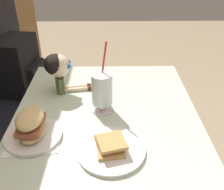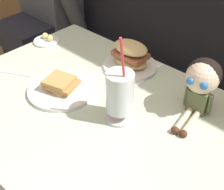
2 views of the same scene
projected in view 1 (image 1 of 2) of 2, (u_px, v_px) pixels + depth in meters
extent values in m
cube|color=beige|center=(106.00, 128.00, 1.07)|extent=(1.10, 0.80, 0.03)
cube|color=#B7BABF|center=(106.00, 132.00, 1.09)|extent=(1.11, 0.81, 0.02)
cylinder|color=#A5A8AD|center=(107.00, 185.00, 1.27)|extent=(0.14, 0.14, 0.65)
cylinder|color=white|center=(111.00, 150.00, 0.94)|extent=(0.25, 0.25, 0.01)
cube|color=tan|center=(110.00, 149.00, 0.92)|extent=(0.11, 0.11, 0.01)
cube|color=#B78447|center=(110.00, 142.00, 0.93)|extent=(0.12, 0.12, 0.01)
cube|color=tan|center=(112.00, 142.00, 0.91)|extent=(0.12, 0.12, 0.01)
cylinder|color=silver|center=(103.00, 109.00, 1.15)|extent=(0.10, 0.10, 0.01)
cylinder|color=silver|center=(102.00, 105.00, 1.14)|extent=(0.03, 0.03, 0.03)
cylinder|color=silver|center=(102.00, 89.00, 1.10)|extent=(0.09, 0.09, 0.14)
cylinder|color=pink|center=(102.00, 91.00, 1.10)|extent=(0.08, 0.08, 0.12)
cylinder|color=#DB383D|center=(103.00, 67.00, 1.06)|extent=(0.01, 0.04, 0.22)
cube|color=white|center=(34.00, 137.00, 1.00)|extent=(0.22, 0.22, 0.00)
cylinder|color=white|center=(33.00, 136.00, 1.00)|extent=(0.22, 0.22, 0.01)
ellipsoid|color=tan|center=(32.00, 131.00, 0.98)|extent=(0.15, 0.10, 0.04)
cube|color=#995138|center=(31.00, 125.00, 0.97)|extent=(0.14, 0.09, 0.02)
ellipsoid|color=tan|center=(30.00, 118.00, 0.95)|extent=(0.15, 0.10, 0.04)
cube|color=#5B6642|center=(60.00, 84.00, 1.27)|extent=(0.07, 0.05, 0.08)
sphere|color=beige|center=(58.00, 66.00, 1.22)|extent=(0.11, 0.11, 0.11)
ellipsoid|color=black|center=(55.00, 64.00, 1.21)|extent=(0.13, 0.12, 0.10)
sphere|color=#2D6BB2|center=(68.00, 66.00, 1.21)|extent=(0.03, 0.03, 0.03)
sphere|color=#2D6BB2|center=(68.00, 62.00, 1.24)|extent=(0.03, 0.03, 0.03)
cylinder|color=beige|center=(77.00, 89.00, 1.29)|extent=(0.04, 0.12, 0.02)
cylinder|color=beige|center=(77.00, 87.00, 1.31)|extent=(0.04, 0.12, 0.02)
sphere|color=#4C2819|center=(89.00, 88.00, 1.30)|extent=(0.03, 0.03, 0.03)
sphere|color=#4C2819|center=(89.00, 86.00, 1.32)|extent=(0.03, 0.03, 0.03)
cylinder|color=#5B6642|center=(60.00, 87.00, 1.23)|extent=(0.02, 0.02, 0.07)
cylinder|color=#5B6642|center=(60.00, 79.00, 1.30)|extent=(0.02, 0.02, 0.07)
cube|color=black|center=(18.00, 65.00, 1.77)|extent=(0.33, 0.24, 0.38)
cube|color=black|center=(37.00, 75.00, 1.82)|extent=(0.22, 0.08, 0.17)
ellipsoid|color=black|center=(12.00, 40.00, 1.68)|extent=(0.31, 0.23, 0.07)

